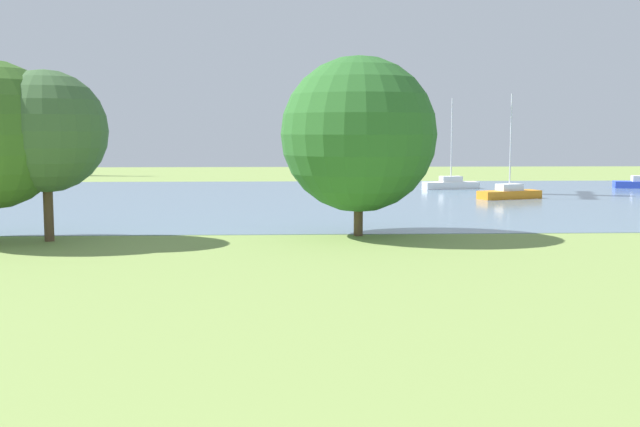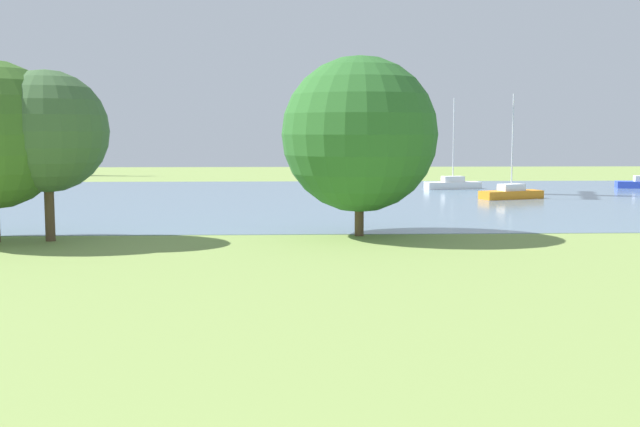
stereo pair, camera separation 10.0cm
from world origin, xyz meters
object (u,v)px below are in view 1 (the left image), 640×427
(sailboat_orange, at_px, (509,193))
(tree_west_far, at_px, (46,132))
(tree_east_near, at_px, (359,134))
(sailboat_white, at_px, (451,184))

(sailboat_orange, bearing_deg, tree_west_far, -142.34)
(sailboat_orange, xyz_separation_m, tree_east_near, (-13.11, -19.92, 4.40))
(tree_east_near, bearing_deg, sailboat_orange, 56.65)
(sailboat_orange, xyz_separation_m, sailboat_white, (-2.28, 10.05, 0.00))
(sailboat_white, relative_size, tree_east_near, 0.92)
(sailboat_orange, relative_size, sailboat_white, 0.98)
(sailboat_orange, height_order, tree_east_near, tree_east_near)
(sailboat_white, xyz_separation_m, tree_east_near, (-10.83, -29.97, 4.40))
(tree_east_near, bearing_deg, sailboat_white, 70.14)
(sailboat_white, bearing_deg, tree_east_near, -109.86)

